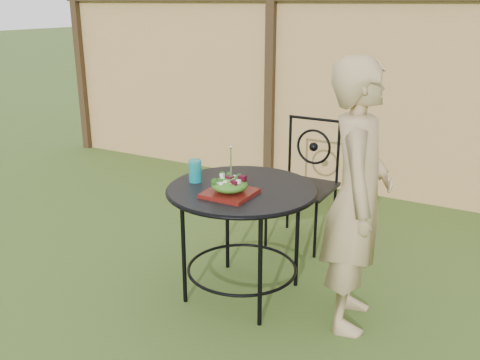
% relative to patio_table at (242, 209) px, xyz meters
% --- Properties ---
extents(ground, '(60.00, 60.00, 0.00)m').
position_rel_patio_table_xyz_m(ground, '(0.40, 0.06, -0.59)').
color(ground, '#2B4616').
rests_on(ground, ground).
extents(fence, '(8.00, 0.12, 1.90)m').
position_rel_patio_table_xyz_m(fence, '(0.40, 2.26, 0.36)').
color(fence, '#ECBA74').
rests_on(fence, ground).
extents(patio_table, '(0.92, 0.92, 0.72)m').
position_rel_patio_table_xyz_m(patio_table, '(0.00, 0.00, 0.00)').
color(patio_table, black).
rests_on(patio_table, ground).
extents(patio_chair, '(0.46, 0.46, 0.95)m').
position_rel_patio_table_xyz_m(patio_chair, '(0.02, 0.96, -0.08)').
color(patio_chair, black).
rests_on(patio_chair, ground).
extents(diner, '(0.49, 0.63, 1.53)m').
position_rel_patio_table_xyz_m(diner, '(0.70, 0.05, 0.18)').
color(diner, tan).
rests_on(diner, ground).
extents(salad_plate, '(0.27, 0.27, 0.02)m').
position_rel_patio_table_xyz_m(salad_plate, '(0.00, -0.15, 0.15)').
color(salad_plate, '#40090A').
rests_on(salad_plate, patio_table).
extents(salad, '(0.21, 0.21, 0.08)m').
position_rel_patio_table_xyz_m(salad, '(0.00, -0.15, 0.20)').
color(salad, '#235614').
rests_on(salad, salad_plate).
extents(fork, '(0.01, 0.01, 0.18)m').
position_rel_patio_table_xyz_m(fork, '(0.01, -0.15, 0.33)').
color(fork, silver).
rests_on(fork, salad).
extents(drinking_glass, '(0.08, 0.08, 0.14)m').
position_rel_patio_table_xyz_m(drinking_glass, '(-0.31, -0.05, 0.21)').
color(drinking_glass, '#0C8C95').
rests_on(drinking_glass, patio_table).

